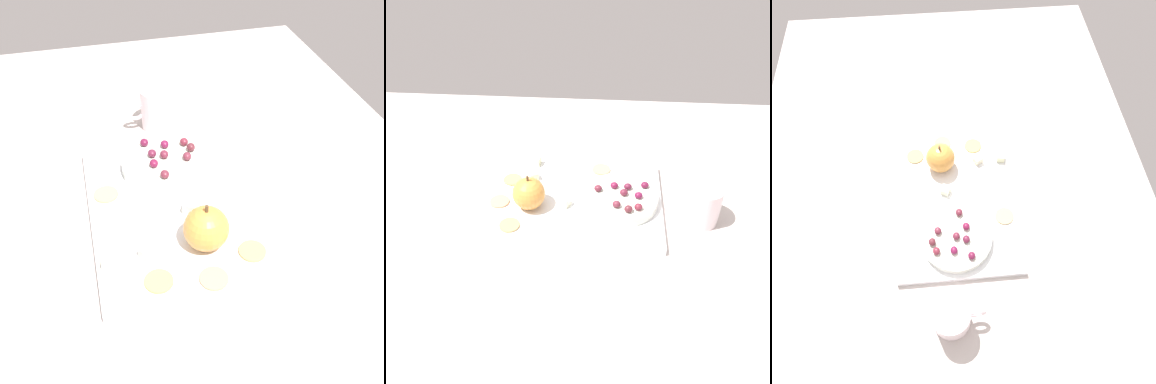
% 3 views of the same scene
% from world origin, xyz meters
% --- Properties ---
extents(table, '(1.48, 1.01, 0.04)m').
position_xyz_m(table, '(0.00, 0.00, 0.02)').
color(table, beige).
rests_on(table, ground).
extents(platter, '(0.38, 0.28, 0.02)m').
position_xyz_m(platter, '(-0.01, -0.01, 0.04)').
color(platter, white).
rests_on(platter, table).
extents(serving_dish, '(0.16, 0.16, 0.02)m').
position_xyz_m(serving_dish, '(-0.11, -0.01, 0.06)').
color(serving_dish, silver).
rests_on(serving_dish, platter).
extents(apple_whole, '(0.07, 0.07, 0.07)m').
position_xyz_m(apple_whole, '(0.09, 0.02, 0.09)').
color(apple_whole, gold).
rests_on(apple_whole, platter).
extents(apple_stem, '(0.01, 0.00, 0.01)m').
position_xyz_m(apple_stem, '(0.09, 0.02, 0.13)').
color(apple_stem, brown).
rests_on(apple_stem, apple_whole).
extents(cheese_cube_0, '(0.02, 0.02, 0.02)m').
position_xyz_m(cheese_cube_0, '(0.10, -0.14, 0.06)').
color(cheese_cube_0, '#F0F3BD').
rests_on(cheese_cube_0, platter).
extents(cheese_cube_1, '(0.03, 0.03, 0.02)m').
position_xyz_m(cheese_cube_1, '(0.01, 0.01, 0.06)').
color(cheese_cube_1, '#F0ECC7').
rests_on(cheese_cube_1, platter).
extents(cheese_cube_2, '(0.03, 0.03, 0.02)m').
position_xyz_m(cheese_cube_2, '(0.09, -0.08, 0.06)').
color(cheese_cube_2, '#F9EFC9').
rests_on(cheese_cube_2, platter).
extents(cracker_0, '(0.04, 0.04, 0.00)m').
position_xyz_m(cracker_0, '(0.14, -0.07, 0.05)').
color(cracker_0, tan).
rests_on(cracker_0, platter).
extents(cracker_1, '(0.04, 0.04, 0.00)m').
position_xyz_m(cracker_1, '(-0.06, -0.12, 0.05)').
color(cracker_1, tan).
rests_on(cracker_1, platter).
extents(cracker_2, '(0.04, 0.04, 0.00)m').
position_xyz_m(cracker_2, '(0.12, 0.08, 0.05)').
color(cracker_2, tan).
rests_on(cracker_2, platter).
extents(cracker_3, '(0.04, 0.04, 0.00)m').
position_xyz_m(cracker_3, '(0.16, 0.01, 0.05)').
color(cracker_3, tan).
rests_on(cracker_3, platter).
extents(grape_0, '(0.02, 0.02, 0.02)m').
position_xyz_m(grape_0, '(-0.12, -0.01, 0.08)').
color(grape_0, maroon).
rests_on(grape_0, serving_dish).
extents(grape_1, '(0.02, 0.02, 0.01)m').
position_xyz_m(grape_1, '(-0.15, 0.00, 0.08)').
color(grape_1, maroon).
rests_on(grape_1, serving_dish).
extents(grape_2, '(0.02, 0.02, 0.01)m').
position_xyz_m(grape_2, '(-0.12, -0.03, 0.08)').
color(grape_2, maroon).
rests_on(grape_2, serving_dish).
extents(grape_3, '(0.02, 0.02, 0.02)m').
position_xyz_m(grape_3, '(-0.10, 0.03, 0.08)').
color(grape_3, maroon).
rests_on(grape_3, serving_dish).
extents(grape_4, '(0.02, 0.02, 0.02)m').
position_xyz_m(grape_4, '(-0.12, 0.05, 0.08)').
color(grape_4, maroon).
rests_on(grape_4, serving_dish).
extents(grape_5, '(0.02, 0.02, 0.01)m').
position_xyz_m(grape_5, '(-0.09, -0.03, 0.08)').
color(grape_5, maroon).
rests_on(grape_5, serving_dish).
extents(grape_6, '(0.02, 0.02, 0.01)m').
position_xyz_m(grape_6, '(-0.15, 0.04, 0.08)').
color(grape_6, maroon).
rests_on(grape_6, serving_dish).
extents(grape_7, '(0.02, 0.02, 0.01)m').
position_xyz_m(grape_7, '(-0.06, -0.02, 0.08)').
color(grape_7, maroon).
rests_on(grape_7, serving_dish).
extents(grape_8, '(0.02, 0.02, 0.01)m').
position_xyz_m(grape_8, '(-0.16, -0.04, 0.08)').
color(grape_8, maroon).
rests_on(grape_8, serving_dish).
extents(cup, '(0.08, 0.11, 0.09)m').
position_xyz_m(cup, '(-0.28, 0.01, 0.08)').
color(cup, white).
rests_on(cup, table).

